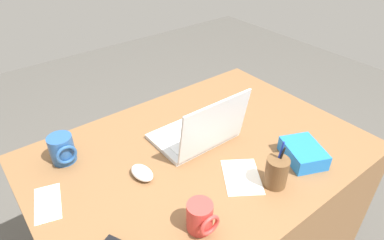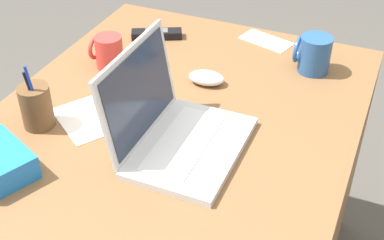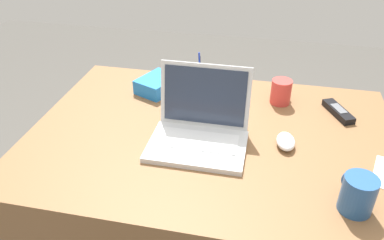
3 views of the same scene
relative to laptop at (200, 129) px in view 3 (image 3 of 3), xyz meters
The scene contains 9 objects.
desk 0.43m from the laptop, 57.40° to the left, with size 1.26×0.89×0.75m, color brown.
laptop is the anchor object (origin of this frame).
computer_mouse 0.29m from the laptop, ahead, with size 0.06×0.10×0.04m, color white.
coffee_mug_white 0.51m from the laptop, 25.15° to the right, with size 0.09×0.10×0.11m.
coffee_mug_tall 0.42m from the laptop, 51.69° to the left, with size 0.08×0.09×0.10m.
cordless_phone 0.55m from the laptop, 30.51° to the left, with size 0.11×0.16×0.03m.
pen_holder 0.34m from the laptop, 99.48° to the left, with size 0.08×0.08×0.18m.
snack_bag 0.40m from the laptop, 126.92° to the left, with size 0.12×0.16×0.06m, color blue.
paper_note_near_laptop 0.25m from the laptop, 88.46° to the left, with size 0.12×0.18×0.00m, color white.
Camera 3 is at (0.17, -1.10, 1.52)m, focal length 36.46 mm.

